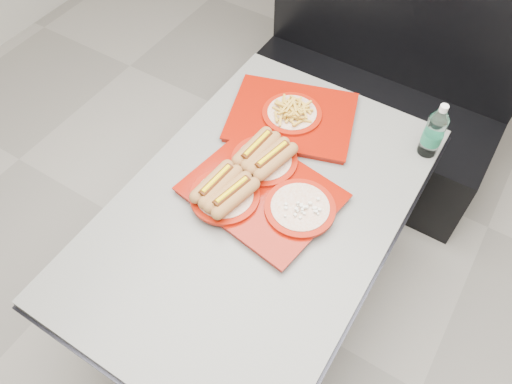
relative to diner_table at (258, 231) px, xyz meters
The scene contains 6 objects.
ground 0.58m from the diner_table, ahead, with size 6.00×6.00×0.00m, color #9C968C.
diner_table is the anchor object (origin of this frame).
booth_bench 1.11m from the diner_table, 90.00° to the left, with size 1.30×0.57×1.35m.
tray_near 0.21m from the diner_table, 121.47° to the left, with size 0.55×0.47×0.11m.
tray_far 0.48m from the diner_table, 104.26° to the left, with size 0.57×0.50×0.09m.
water_bottle 0.73m from the diner_table, 53.64° to the left, with size 0.07×0.07×0.23m.
Camera 1 is at (0.52, -0.84, 2.17)m, focal length 35.00 mm.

